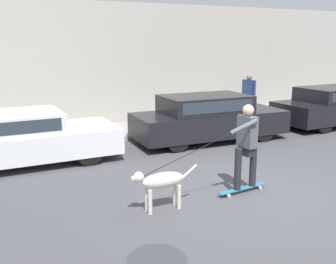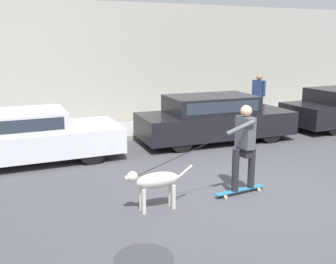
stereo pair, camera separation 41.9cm
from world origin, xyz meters
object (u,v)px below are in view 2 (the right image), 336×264
parked_car_0 (25,137)px  parked_car_1 (214,119)px  dog (155,182)px  pedestrian_with_bag (258,94)px  fire_hydrant (271,118)px  skateboarder (244,144)px

parked_car_0 → parked_car_1: (5.06, 0.00, 0.05)m
parked_car_1 → dog: size_ratio=3.66×
parked_car_0 → pedestrian_with_bag: bearing=13.4°
parked_car_1 → fire_hydrant: bearing=18.4°
parked_car_0 → fire_hydrant: (7.63, 0.75, -0.24)m
parked_car_1 → skateboarder: 3.98m
parked_car_1 → dog: (-3.24, -3.73, -0.15)m
parked_car_1 → fire_hydrant: parked_car_1 is taller
parked_car_0 → fire_hydrant: bearing=5.0°
parked_car_0 → pedestrian_with_bag: 8.20m
parked_car_0 → skateboarder: (3.58, -3.68, 0.36)m
parked_car_1 → fire_hydrant: 2.69m
fire_hydrant → parked_car_0: bearing=-174.4°
dog → parked_car_0: bearing=-63.4°
skateboarder → pedestrian_with_bag: (4.37, 5.66, 0.01)m
parked_car_0 → fire_hydrant: parked_car_0 is taller
dog → pedestrian_with_bag: (6.13, 5.71, 0.47)m
parked_car_1 → pedestrian_with_bag: (2.88, 1.98, 0.32)m
pedestrian_with_bag → fire_hydrant: (-0.32, -1.23, -0.61)m
pedestrian_with_bag → fire_hydrant: bearing=-116.7°
parked_car_0 → skateboarder: skateboarder is taller
parked_car_0 → skateboarder: 5.14m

